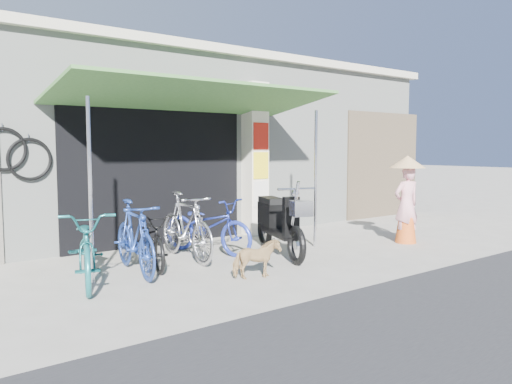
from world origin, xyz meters
TOP-DOWN VIEW (x-y plane):
  - ground at (0.00, 0.00)m, footprint 80.00×80.00m
  - bicycle_shop at (-0.00, 5.09)m, footprint 12.30×5.30m
  - shop_pillar at (0.85, 2.45)m, footprint 0.42×0.44m
  - awning at (-0.90, 1.63)m, footprint 4.60×1.88m
  - neighbour_right at (5.00, 2.59)m, footprint 2.60×0.06m
  - bike_teal at (-3.07, 0.72)m, footprint 1.14×1.93m
  - bike_blue at (-2.38, 0.86)m, footprint 0.66×1.72m
  - bike_black at (-2.00, 1.11)m, footprint 0.87×1.61m
  - bike_silver at (-1.38, 1.22)m, footprint 0.58×1.76m
  - bike_navy at (-0.88, 1.41)m, footprint 1.19×1.83m
  - street_dog at (-1.21, -0.34)m, footprint 0.67×0.43m
  - moped at (-0.02, 0.64)m, footprint 0.87×1.95m
  - nun at (2.49, 0.03)m, footprint 0.64×0.64m

SIDE VIEW (x-z plane):
  - ground at x=0.00m, z-range 0.00..0.00m
  - street_dog at x=-1.21m, z-range 0.00..0.52m
  - bike_black at x=-2.00m, z-range 0.00..0.80m
  - bike_navy at x=-0.88m, z-range 0.00..0.91m
  - bike_teal at x=-3.07m, z-range 0.00..0.96m
  - bike_blue at x=-2.38m, z-range 0.00..1.01m
  - moped at x=-0.02m, z-range -0.05..1.09m
  - bike_silver at x=-1.38m, z-range 0.00..1.04m
  - nun at x=2.49m, z-range 0.01..1.59m
  - neighbour_right at x=5.00m, z-range 0.00..2.60m
  - shop_pillar at x=0.85m, z-range 0.00..3.00m
  - bicycle_shop at x=0.00m, z-range 0.00..3.66m
  - awning at x=-0.90m, z-range 1.15..3.88m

